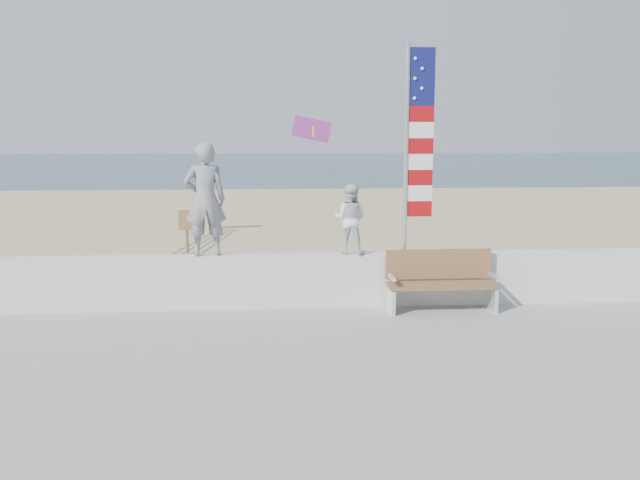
% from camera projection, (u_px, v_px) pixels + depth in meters
% --- Properties ---
extents(ground, '(220.00, 220.00, 0.00)m').
position_uv_depth(ground, '(316.00, 353.00, 9.66)').
color(ground, '#283F51').
rests_on(ground, ground).
extents(sand, '(90.00, 40.00, 0.08)m').
position_uv_depth(sand, '(292.00, 247.00, 18.52)').
color(sand, tan).
rests_on(sand, ground).
extents(seawall, '(30.00, 0.35, 0.90)m').
position_uv_depth(seawall, '(307.00, 280.00, 11.54)').
color(seawall, silver).
rests_on(seawall, boardwalk).
extents(adult, '(0.74, 0.55, 1.88)m').
position_uv_depth(adult, '(205.00, 200.00, 11.19)').
color(adult, gray).
rests_on(adult, seawall).
extents(child, '(0.70, 0.63, 1.18)m').
position_uv_depth(child, '(350.00, 219.00, 11.44)').
color(child, silver).
rests_on(child, seawall).
extents(bench, '(1.80, 0.57, 1.00)m').
position_uv_depth(bench, '(441.00, 280.00, 11.26)').
color(bench, brown).
rests_on(bench, boardwalk).
extents(flag, '(0.50, 0.08, 3.50)m').
position_uv_depth(flag, '(414.00, 140.00, 11.32)').
color(flag, silver).
rests_on(flag, seawall).
extents(parafoil_kite, '(0.86, 0.30, 0.58)m').
position_uv_depth(parafoil_kite, '(313.00, 130.00, 14.11)').
color(parafoil_kite, '#FD2D1C').
rests_on(parafoil_kite, ground).
extents(sign, '(0.32, 0.07, 1.46)m').
position_uv_depth(sign, '(187.00, 238.00, 14.12)').
color(sign, olive).
rests_on(sign, sand).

